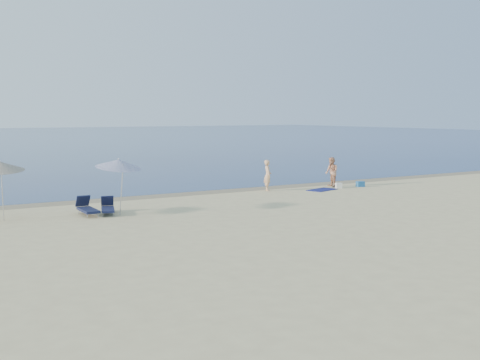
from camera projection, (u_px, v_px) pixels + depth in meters
name	position (u px, v px, depth m)	size (l,w,h in m)	color
wet_sand_strip	(225.00, 191.00, 33.70)	(240.00, 1.60, 0.00)	#847254
person_left	(268.00, 175.00, 33.70)	(0.64, 0.42, 1.75)	#E1AA7F
person_right	(332.00, 172.00, 35.54)	(0.86, 0.67, 1.76)	tan
beach_towel	(322.00, 190.00, 34.11)	(1.78, 0.99, 0.03)	#101452
white_bag	(339.00, 186.00, 34.94)	(0.35, 0.30, 0.30)	silver
blue_cooler	(360.00, 184.00, 35.63)	(0.45, 0.32, 0.32)	#1E5EA3
umbrella_near	(119.00, 164.00, 25.66)	(2.39, 2.41, 2.54)	silver
umbrella_far	(0.00, 166.00, 24.22)	(2.34, 2.36, 2.54)	silver
lounger_left	(87.00, 208.00, 25.66)	(0.58, 1.78, 0.79)	#141937
lounger_right	(108.00, 208.00, 25.98)	(0.99, 1.73, 0.72)	#161B3D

